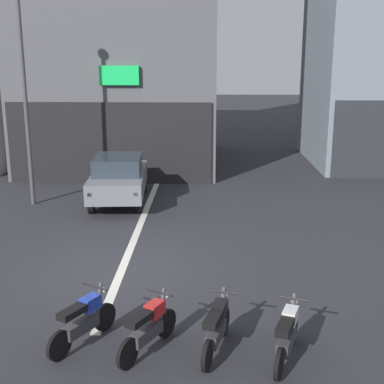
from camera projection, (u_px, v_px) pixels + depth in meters
name	position (u px, v px, depth m)	size (l,w,h in m)	color
ground_plane	(122.00, 270.00, 12.32)	(120.00, 120.00, 0.00)	#2B2B30
lane_centre_line	(149.00, 202.00, 18.12)	(0.20, 18.00, 0.01)	silver
car_grey_crossing_near	(119.00, 177.00, 17.84)	(2.05, 4.21, 1.64)	black
street_lamp	(23.00, 73.00, 16.75)	(0.36, 0.36, 7.30)	#47474C
motorcycle_blue_row_leftmost	(83.00, 320.00, 9.03)	(0.89, 1.49, 0.98)	black
motorcycle_red_row_left_mid	(149.00, 327.00, 8.80)	(0.86, 1.50, 0.98)	black
motorcycle_black_row_centre	(217.00, 327.00, 8.80)	(0.62, 1.63, 0.98)	black
motorcycle_white_row_right_mid	(287.00, 334.00, 8.56)	(0.70, 1.60, 0.98)	black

